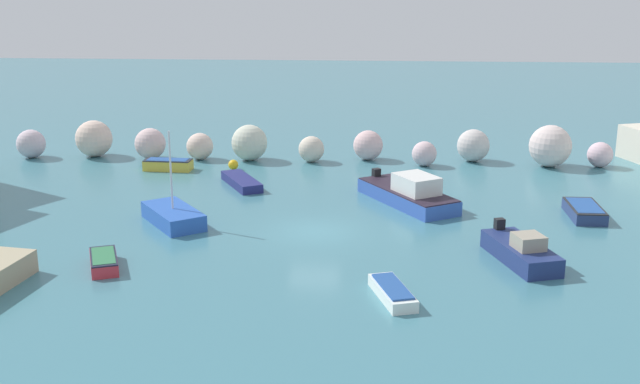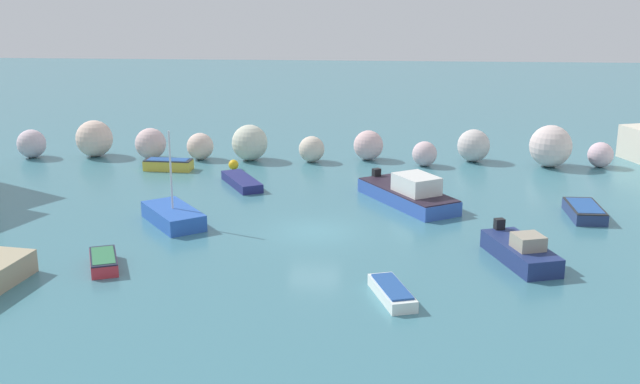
# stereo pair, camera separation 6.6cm
# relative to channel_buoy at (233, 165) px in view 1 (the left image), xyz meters

# --- Properties ---
(cove_water) EXTENTS (160.00, 160.00, 0.00)m
(cove_water) POSITION_rel_channel_buoy_xyz_m (6.28, -12.32, -0.33)
(cove_water) COLOR teal
(cove_water) RESTS_ON ground
(rock_breakwater) EXTENTS (40.46, 3.64, 2.77)m
(rock_breakwater) POSITION_rel_channel_buoy_xyz_m (4.82, 2.78, 0.81)
(rock_breakwater) COLOR silver
(rock_breakwater) RESTS_ON ground
(channel_buoy) EXTENTS (0.66, 0.66, 0.66)m
(channel_buoy) POSITION_rel_channel_buoy_xyz_m (0.00, 0.00, 0.00)
(channel_buoy) COLOR gold
(channel_buoy) RESTS_ON cove_water
(moored_boat_0) EXTENTS (4.01, 4.51, 4.82)m
(moored_boat_0) POSITION_rel_channel_buoy_xyz_m (-1.01, -11.55, 0.10)
(moored_boat_0) COLOR blue
(moored_boat_0) RESTS_ON cove_water
(moored_boat_1) EXTENTS (3.01, 4.89, 1.46)m
(moored_boat_1) POSITION_rel_channel_buoy_xyz_m (15.70, -15.85, 0.18)
(moored_boat_1) COLOR navy
(moored_boat_1) RESTS_ON cove_water
(moored_boat_3) EXTENTS (5.60, 7.03, 1.79)m
(moored_boat_3) POSITION_rel_channel_buoy_xyz_m (11.13, -7.13, 0.30)
(moored_boat_3) COLOR #3155B0
(moored_boat_3) RESTS_ON cove_water
(moored_boat_4) EXTENTS (3.14, 1.33, 0.72)m
(moored_boat_4) POSITION_rel_channel_buoy_xyz_m (-4.21, -0.42, 0.05)
(moored_boat_4) COLOR gold
(moored_boat_4) RESTS_ON cove_water
(moored_boat_5) EXTENTS (1.60, 3.34, 0.65)m
(moored_boat_5) POSITION_rel_channel_buoy_xyz_m (20.22, -8.87, 0.01)
(moored_boat_5) COLOR navy
(moored_boat_5) RESTS_ON cove_water
(moored_boat_7) EXTENTS (2.02, 2.89, 0.59)m
(moored_boat_7) POSITION_rel_channel_buoy_xyz_m (-2.45, -17.87, -0.02)
(moored_boat_7) COLOR #C52F3A
(moored_boat_7) RESTS_ON cove_water
(moored_boat_8) EXTENTS (1.95, 3.33, 0.55)m
(moored_boat_8) POSITION_rel_channel_buoy_xyz_m (9.96, -20.28, -0.06)
(moored_boat_8) COLOR white
(moored_boat_8) RESTS_ON cove_water
(moored_boat_9) EXTENTS (3.11, 4.32, 0.52)m
(moored_boat_9) POSITION_rel_channel_buoy_xyz_m (1.21, -3.95, -0.07)
(moored_boat_9) COLOR navy
(moored_boat_9) RESTS_ON cove_water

